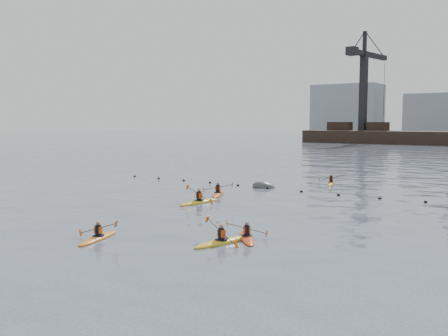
{
  "coord_description": "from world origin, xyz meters",
  "views": [
    {
      "loc": [
        16.2,
        -11.31,
        5.47
      ],
      "look_at": [
        1.19,
        11.18,
        2.8
      ],
      "focal_mm": 38.0,
      "sensor_mm": 36.0,
      "label": 1
    }
  ],
  "objects_px": {
    "kayaker_3": "(199,201)",
    "kayaker_1": "(221,241)",
    "kayaker_4": "(247,237)",
    "mooring_buoy": "(264,188)",
    "kayaker_2": "(218,194)",
    "kayaker_5": "(331,183)",
    "kayaker_0": "(98,237)"
  },
  "relations": [
    {
      "from": "kayaker_0",
      "to": "kayaker_5",
      "type": "relative_size",
      "value": 0.96
    },
    {
      "from": "kayaker_3",
      "to": "mooring_buoy",
      "type": "xyz_separation_m",
      "value": [
        0.03,
        8.97,
        -0.11
      ]
    },
    {
      "from": "kayaker_1",
      "to": "kayaker_5",
      "type": "distance_m",
      "value": 22.36
    },
    {
      "from": "kayaker_5",
      "to": "kayaker_4",
      "type": "bearing_deg",
      "value": -94.27
    },
    {
      "from": "mooring_buoy",
      "to": "kayaker_0",
      "type": "bearing_deg",
      "value": -84.32
    },
    {
      "from": "kayaker_3",
      "to": "kayaker_5",
      "type": "relative_size",
      "value": 1.13
    },
    {
      "from": "kayaker_4",
      "to": "mooring_buoy",
      "type": "distance_m",
      "value": 17.34
    },
    {
      "from": "kayaker_1",
      "to": "kayaker_5",
      "type": "xyz_separation_m",
      "value": [
        -3.34,
        22.11,
        0.0
      ]
    },
    {
      "from": "kayaker_0",
      "to": "kayaker_5",
      "type": "bearing_deg",
      "value": 70.16
    },
    {
      "from": "kayaker_1",
      "to": "kayaker_2",
      "type": "distance_m",
      "value": 14.09
    },
    {
      "from": "kayaker_3",
      "to": "kayaker_1",
      "type": "bearing_deg",
      "value": -39.33
    },
    {
      "from": "kayaker_5",
      "to": "mooring_buoy",
      "type": "distance_m",
      "value": 6.46
    },
    {
      "from": "kayaker_1",
      "to": "kayaker_4",
      "type": "xyz_separation_m",
      "value": [
        0.55,
        1.32,
        -0.01
      ]
    },
    {
      "from": "kayaker_1",
      "to": "mooring_buoy",
      "type": "height_order",
      "value": "kayaker_1"
    },
    {
      "from": "kayaker_4",
      "to": "kayaker_1",
      "type": "bearing_deg",
      "value": 29.58
    },
    {
      "from": "kayaker_2",
      "to": "mooring_buoy",
      "type": "relative_size",
      "value": 1.71
    },
    {
      "from": "mooring_buoy",
      "to": "kayaker_2",
      "type": "bearing_deg",
      "value": -100.42
    },
    {
      "from": "kayaker_1",
      "to": "kayaker_2",
      "type": "xyz_separation_m",
      "value": [
        -8.1,
        11.53,
        0.01
      ]
    },
    {
      "from": "kayaker_2",
      "to": "kayaker_5",
      "type": "relative_size",
      "value": 1.06
    },
    {
      "from": "kayaker_2",
      "to": "mooring_buoy",
      "type": "bearing_deg",
      "value": 55.06
    },
    {
      "from": "kayaker_3",
      "to": "kayaker_4",
      "type": "relative_size",
      "value": 1.35
    },
    {
      "from": "kayaker_1",
      "to": "kayaker_0",
      "type": "bearing_deg",
      "value": -138.88
    },
    {
      "from": "kayaker_0",
      "to": "kayaker_2",
      "type": "distance_m",
      "value": 14.39
    },
    {
      "from": "kayaker_3",
      "to": "mooring_buoy",
      "type": "height_order",
      "value": "kayaker_3"
    },
    {
      "from": "kayaker_5",
      "to": "mooring_buoy",
      "type": "xyz_separation_m",
      "value": [
        -3.78,
        -5.24,
        -0.1
      ]
    },
    {
      "from": "kayaker_3",
      "to": "mooring_buoy",
      "type": "distance_m",
      "value": 8.97
    },
    {
      "from": "kayaker_1",
      "to": "kayaker_5",
      "type": "relative_size",
      "value": 1.0
    },
    {
      "from": "mooring_buoy",
      "to": "kayaker_3",
      "type": "bearing_deg",
      "value": -90.17
    },
    {
      "from": "kayaker_2",
      "to": "kayaker_4",
      "type": "distance_m",
      "value": 13.38
    },
    {
      "from": "mooring_buoy",
      "to": "kayaker_1",
      "type": "bearing_deg",
      "value": -67.13
    },
    {
      "from": "kayaker_0",
      "to": "mooring_buoy",
      "type": "relative_size",
      "value": 1.55
    },
    {
      "from": "kayaker_0",
      "to": "kayaker_1",
      "type": "height_order",
      "value": "kayaker_1"
    }
  ]
}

